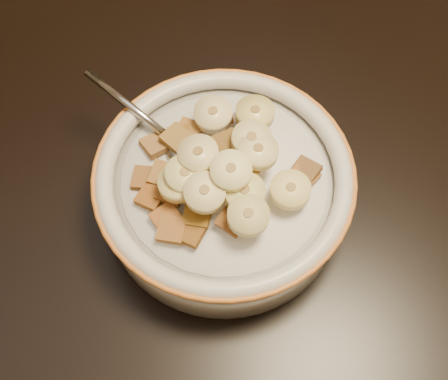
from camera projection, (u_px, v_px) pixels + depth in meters
floor at (194, 318)px, 1.31m from camera, size 4.00×4.50×0.10m
table at (161, 93)px, 0.62m from camera, size 1.42×0.93×0.04m
cereal_bowl at (224, 194)px, 0.51m from camera, size 0.20×0.20×0.05m
milk at (224, 180)px, 0.49m from camera, size 0.16×0.16×0.00m
spoon at (193, 156)px, 0.50m from camera, size 0.05×0.05×0.01m
cereal_square_0 at (304, 175)px, 0.49m from camera, size 0.02×0.02×0.01m
cereal_square_1 at (190, 232)px, 0.46m from camera, size 0.03×0.03×0.01m
cereal_square_2 at (197, 214)px, 0.47m from camera, size 0.03×0.03×0.01m
cereal_square_3 at (156, 145)px, 0.50m from camera, size 0.02×0.02×0.01m
cereal_square_4 at (245, 172)px, 0.47m from camera, size 0.03×0.03×0.01m
cereal_square_5 at (242, 140)px, 0.49m from camera, size 0.03×0.03×0.01m
cereal_square_6 at (167, 218)px, 0.47m from camera, size 0.02×0.02×0.01m
cereal_square_7 at (219, 114)px, 0.51m from camera, size 0.03×0.03×0.01m
cereal_square_8 at (188, 131)px, 0.50m from camera, size 0.03×0.03×0.01m
cereal_square_9 at (151, 197)px, 0.48m from camera, size 0.03×0.03×0.01m
cereal_square_10 at (249, 119)px, 0.51m from camera, size 0.03×0.03×0.01m
cereal_square_11 at (182, 137)px, 0.50m from camera, size 0.03×0.03×0.01m
cereal_square_12 at (171, 192)px, 0.47m from camera, size 0.03×0.03×0.01m
cereal_square_13 at (226, 144)px, 0.48m from camera, size 0.02×0.02×0.01m
cereal_square_14 at (171, 230)px, 0.46m from camera, size 0.03×0.03×0.01m
cereal_square_15 at (233, 220)px, 0.46m from camera, size 0.03×0.02×0.01m
cereal_square_16 at (176, 138)px, 0.50m from camera, size 0.02×0.02×0.01m
cereal_square_17 at (305, 171)px, 0.49m from camera, size 0.02×0.02×0.01m
cereal_square_18 at (145, 178)px, 0.49m from camera, size 0.03×0.03×0.01m
cereal_square_19 at (163, 175)px, 0.48m from camera, size 0.03×0.03×0.01m
cereal_square_20 at (191, 159)px, 0.48m from camera, size 0.03×0.03×0.01m
banana_slice_0 at (290, 190)px, 0.47m from camera, size 0.04×0.04×0.01m
banana_slice_1 at (198, 154)px, 0.47m from camera, size 0.04×0.04×0.01m
banana_slice_2 at (255, 113)px, 0.49m from camera, size 0.04×0.04×0.01m
banana_slice_3 at (213, 114)px, 0.50m from camera, size 0.03×0.03×0.01m
banana_slice_4 at (258, 151)px, 0.47m from camera, size 0.04×0.04×0.01m
banana_slice_5 at (205, 193)px, 0.45m from camera, size 0.04×0.04×0.01m
banana_slice_6 at (178, 183)px, 0.46m from camera, size 0.03×0.03×0.01m
banana_slice_7 at (251, 140)px, 0.47m from camera, size 0.03×0.03×0.01m
banana_slice_8 at (248, 216)px, 0.45m from camera, size 0.04×0.04×0.01m
banana_slice_9 at (245, 192)px, 0.46m from camera, size 0.04×0.04×0.01m
banana_slice_10 at (185, 175)px, 0.46m from camera, size 0.03×0.03×0.01m
banana_slice_11 at (231, 171)px, 0.45m from camera, size 0.03×0.03×0.01m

